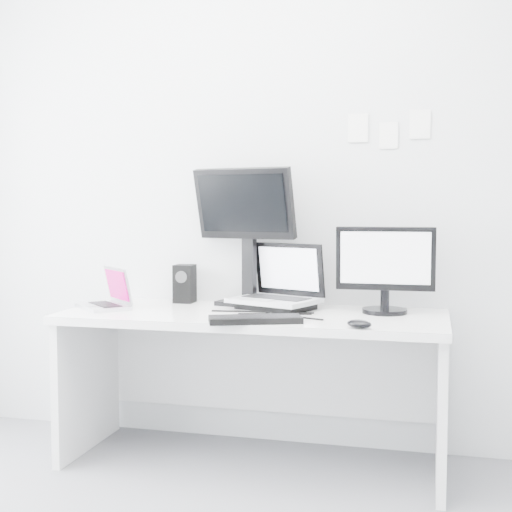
% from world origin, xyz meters
% --- Properties ---
extents(back_wall, '(3.60, 0.00, 3.60)m').
position_xyz_m(back_wall, '(0.00, 1.60, 1.35)').
color(back_wall, silver).
rests_on(back_wall, ground).
extents(desk, '(1.80, 0.70, 0.73)m').
position_xyz_m(desk, '(0.00, 1.25, 0.36)').
color(desk, white).
rests_on(desk, ground).
extents(macbook, '(0.35, 0.35, 0.21)m').
position_xyz_m(macbook, '(-0.75, 1.20, 0.84)').
color(macbook, silver).
rests_on(macbook, desk).
extents(speaker, '(0.13, 0.13, 0.20)m').
position_xyz_m(speaker, '(-0.43, 1.50, 0.83)').
color(speaker, black).
rests_on(speaker, desk).
extents(dell_laptop, '(0.48, 0.44, 0.33)m').
position_xyz_m(dell_laptop, '(0.08, 1.37, 0.90)').
color(dell_laptop, '#A3A5A9').
rests_on(dell_laptop, desk).
extents(rear_monitor, '(0.55, 0.29, 0.71)m').
position_xyz_m(rear_monitor, '(-0.09, 1.48, 1.09)').
color(rear_monitor, black).
rests_on(rear_monitor, desk).
extents(samsung_monitor, '(0.46, 0.22, 0.42)m').
position_xyz_m(samsung_monitor, '(0.61, 1.38, 0.94)').
color(samsung_monitor, black).
rests_on(samsung_monitor, desk).
extents(keyboard, '(0.42, 0.28, 0.03)m').
position_xyz_m(keyboard, '(0.08, 0.98, 0.74)').
color(keyboard, black).
rests_on(keyboard, desk).
extents(mouse, '(0.13, 0.11, 0.04)m').
position_xyz_m(mouse, '(0.53, 0.94, 0.75)').
color(mouse, black).
rests_on(mouse, desk).
extents(wall_note_0, '(0.10, 0.00, 0.14)m').
position_xyz_m(wall_note_0, '(0.45, 1.59, 1.62)').
color(wall_note_0, white).
rests_on(wall_note_0, back_wall).
extents(wall_note_1, '(0.09, 0.00, 0.13)m').
position_xyz_m(wall_note_1, '(0.60, 1.59, 1.58)').
color(wall_note_1, white).
rests_on(wall_note_1, back_wall).
extents(wall_note_2, '(0.10, 0.00, 0.14)m').
position_xyz_m(wall_note_2, '(0.75, 1.59, 1.63)').
color(wall_note_2, white).
rests_on(wall_note_2, back_wall).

